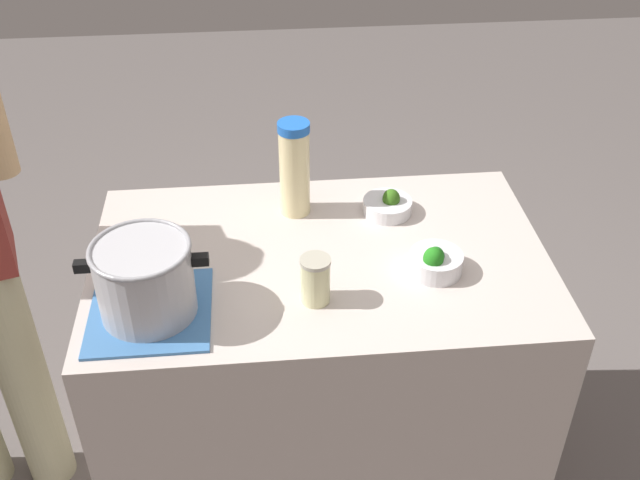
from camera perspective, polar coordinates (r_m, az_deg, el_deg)
name	(u,v)px	position (r m, az deg, el deg)	size (l,w,h in m)	color
ground_plane	(320,466)	(2.58, 0.00, -16.78)	(8.00, 8.00, 0.00)	#67605D
counter_slab	(320,373)	(2.25, 0.00, -10.05)	(1.19, 0.75, 0.87)	beige
dish_cloth	(150,312)	(1.83, -12.76, -5.33)	(0.29, 0.30, 0.01)	#4176B2
cooking_pot	(145,278)	(1.76, -13.19, -2.85)	(0.30, 0.23, 0.19)	#B7B7BC
lemonade_pitcher	(294,168)	(2.06, -1.95, 5.47)	(0.09, 0.09, 0.28)	beige
mason_jar	(315,280)	(1.78, -0.35, -3.05)	(0.07, 0.07, 0.12)	beige
broccoli_bowl_front	(435,262)	(1.91, 8.76, -1.64)	(0.14, 0.14, 0.09)	silver
broccoli_bowl_center	(388,205)	(2.12, 5.20, 2.67)	(0.14, 0.14, 0.08)	silver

